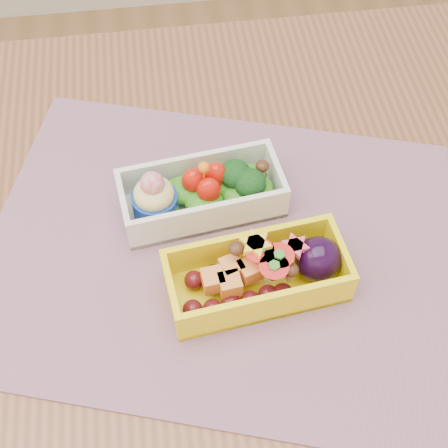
{
  "coord_description": "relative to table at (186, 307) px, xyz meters",
  "views": [
    {
      "loc": [
        -0.0,
        -0.35,
        1.33
      ],
      "look_at": [
        0.05,
        0.02,
        0.79
      ],
      "focal_mm": 49.85,
      "sensor_mm": 36.0,
      "label": 1
    }
  ],
  "objects": [
    {
      "name": "placemat",
      "position": [
        0.04,
        0.01,
        0.1
      ],
      "size": [
        0.6,
        0.52,
        0.0
      ],
      "primitive_type": "cube",
      "rotation": [
        0.0,
        0.0,
        -0.31
      ],
      "color": "gray",
      "rests_on": "table"
    },
    {
      "name": "table",
      "position": [
        0.0,
        0.0,
        0.0
      ],
      "size": [
        1.2,
        0.8,
        0.75
      ],
      "color": "brown",
      "rests_on": "ground"
    },
    {
      "name": "bento_yellow",
      "position": [
        0.08,
        -0.04,
        0.13
      ],
      "size": [
        0.19,
        0.1,
        0.06
      ],
      "rotation": [
        0.0,
        0.0,
        0.12
      ],
      "color": "yellow",
      "rests_on": "placemat"
    },
    {
      "name": "bento_white",
      "position": [
        0.03,
        0.07,
        0.13
      ],
      "size": [
        0.19,
        0.1,
        0.07
      ],
      "rotation": [
        0.0,
        0.0,
        0.12
      ],
      "color": "white",
      "rests_on": "placemat"
    }
  ]
}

